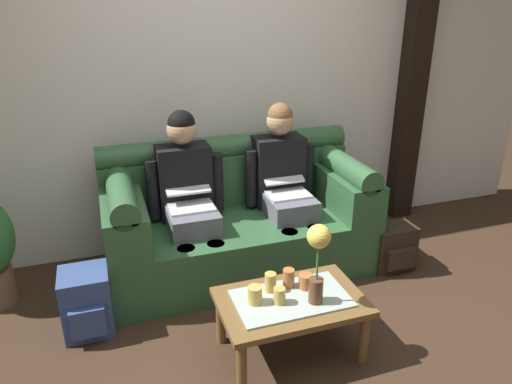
% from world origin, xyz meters
% --- Properties ---
extents(ground_plane, '(14.00, 14.00, 0.00)m').
position_xyz_m(ground_plane, '(0.00, 0.00, 0.00)').
color(ground_plane, '#382619').
extents(back_wall_patterned, '(6.00, 0.12, 2.90)m').
position_xyz_m(back_wall_patterned, '(0.00, 1.70, 1.45)').
color(back_wall_patterned, silver).
rests_on(back_wall_patterned, ground_plane).
extents(timber_pillar, '(0.20, 0.20, 2.90)m').
position_xyz_m(timber_pillar, '(1.71, 1.58, 1.45)').
color(timber_pillar, black).
rests_on(timber_pillar, ground_plane).
extents(couch, '(1.93, 0.88, 0.96)m').
position_xyz_m(couch, '(-0.00, 1.17, 0.38)').
color(couch, '#2D5633').
rests_on(couch, ground_plane).
extents(person_left, '(0.56, 0.67, 1.22)m').
position_xyz_m(person_left, '(-0.37, 1.17, 0.66)').
color(person_left, '#595B66').
rests_on(person_left, ground_plane).
extents(person_right, '(0.56, 0.67, 1.22)m').
position_xyz_m(person_right, '(0.37, 1.17, 0.66)').
color(person_right, '#595B66').
rests_on(person_right, ground_plane).
extents(coffee_table, '(0.82, 0.52, 0.38)m').
position_xyz_m(coffee_table, '(0.00, 0.11, 0.32)').
color(coffee_table, brown).
rests_on(coffee_table, ground_plane).
extents(flower_vase, '(0.13, 0.13, 0.47)m').
position_xyz_m(flower_vase, '(0.11, 0.03, 0.68)').
color(flower_vase, brown).
rests_on(flower_vase, coffee_table).
extents(cup_near_left, '(0.07, 0.07, 0.11)m').
position_xyz_m(cup_near_left, '(0.03, 0.22, 0.43)').
color(cup_near_left, '#B26633').
rests_on(cup_near_left, coffee_table).
extents(cup_near_right, '(0.07, 0.07, 0.09)m').
position_xyz_m(cup_near_right, '(-0.08, 0.08, 0.42)').
color(cup_near_right, gold).
rests_on(cup_near_right, coffee_table).
extents(cup_far_center, '(0.08, 0.08, 0.10)m').
position_xyz_m(cup_far_center, '(-0.21, 0.13, 0.43)').
color(cup_far_center, gold).
rests_on(cup_far_center, coffee_table).
extents(cup_far_left, '(0.08, 0.08, 0.09)m').
position_xyz_m(cup_far_left, '(0.11, 0.17, 0.42)').
color(cup_far_left, '#B26633').
rests_on(cup_far_left, coffee_table).
extents(cup_far_right, '(0.07, 0.07, 0.11)m').
position_xyz_m(cup_far_right, '(-0.09, 0.21, 0.43)').
color(cup_far_right, gold).
rests_on(cup_far_right, coffee_table).
extents(backpack_right, '(0.33, 0.25, 0.35)m').
position_xyz_m(backpack_right, '(1.09, 0.73, 0.17)').
color(backpack_right, '#2D2319').
rests_on(backpack_right, ground_plane).
extents(backpack_left, '(0.29, 0.32, 0.41)m').
position_xyz_m(backpack_left, '(-1.11, 0.68, 0.20)').
color(backpack_left, '#33477A').
rests_on(backpack_left, ground_plane).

